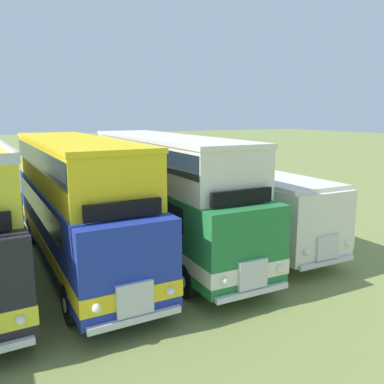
{
  "coord_description": "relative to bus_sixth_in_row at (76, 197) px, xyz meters",
  "views": [
    {
      "loc": [
        2.61,
        -13.83,
        5.31
      ],
      "look_at": [
        9.9,
        0.56,
        2.14
      ],
      "focal_mm": 37.32,
      "sensor_mm": 36.0,
      "label": 1
    }
  ],
  "objects": [
    {
      "name": "bus_sixth_in_row",
      "position": [
        0.0,
        0.0,
        0.0
      ],
      "size": [
        2.88,
        11.09,
        4.49
      ],
      "color": "#1E339E",
      "rests_on": "ground"
    },
    {
      "name": "bus_eighth_in_row",
      "position": [
        6.84,
        0.36,
        -0.72
      ],
      "size": [
        2.65,
        10.53,
        2.99
      ],
      "color": "silver",
      "rests_on": "ground"
    },
    {
      "name": "bus_seventh_in_row",
      "position": [
        3.42,
        0.17,
        0.0
      ],
      "size": [
        2.65,
        11.47,
        4.49
      ],
      "color": "#237538",
      "rests_on": "ground"
    }
  ]
}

